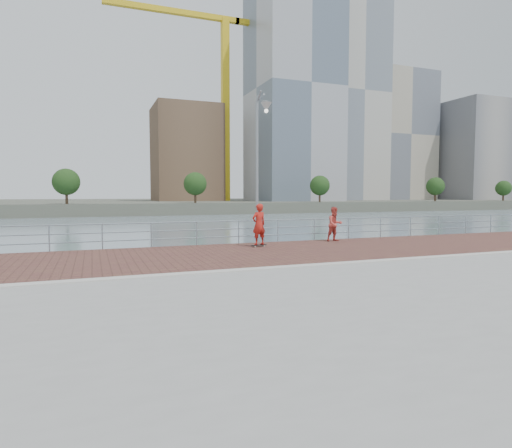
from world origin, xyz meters
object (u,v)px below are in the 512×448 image
object	(u,v)px
guardrail	(218,230)
bystander	(335,224)
skateboarder	(259,224)
street_lamp	(261,141)

from	to	relation	value
guardrail	bystander	bearing A→B (deg)	-8.30
skateboarder	street_lamp	bearing A→B (deg)	-131.36
guardrail	skateboarder	size ratio (longest dim) A/B	21.18
guardrail	street_lamp	distance (m)	4.59
guardrail	skateboarder	bearing A→B (deg)	-47.58
guardrail	street_lamp	size ratio (longest dim) A/B	5.78
guardrail	skateboarder	distance (m)	2.17
skateboarder	bystander	bearing A→B (deg)	177.51
bystander	guardrail	bearing A→B (deg)	170.11
guardrail	skateboarder	world-z (taller)	skateboarder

